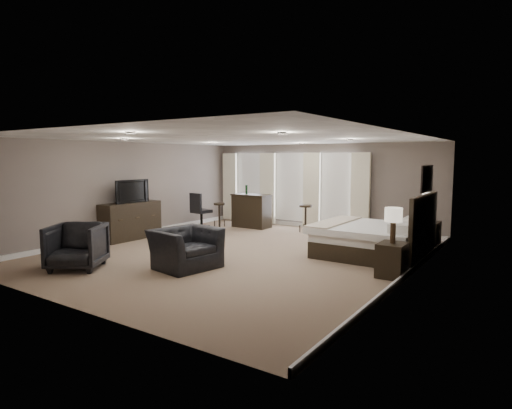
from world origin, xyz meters
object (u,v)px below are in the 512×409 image
Objects in this scene: armchair_far at (77,244)px; bar_stool_right at (306,218)px; nightstand_near at (392,260)px; tv at (130,200)px; desk_chair at (201,210)px; nightstand_far at (428,235)px; bar_counter at (252,211)px; dresser at (131,221)px; bar_stool_left at (219,215)px; armchair_near at (185,242)px; lamp_far at (429,207)px; lamp_near at (393,225)px; bed at (371,224)px.

bar_stool_right is (1.78, 6.25, -0.09)m from armchair_far.
nightstand_near is at bearing -4.92° from armchair_far.
tv reaches higher than armchair_far.
nightstand_far is at bearing -167.70° from desk_chair.
nightstand_near is 6.24m from bar_counter.
bar_stool_left is at bearing 76.93° from dresser.
nightstand_near is 0.83× the size of bar_stool_left.
lamp_far is at bearing -28.49° from armchair_near.
desk_chair is at bearing 160.94° from nightstand_near.
armchair_far is 0.89× the size of desk_chair.
bar_stool_right is at bearing 136.16° from lamp_near.
bed is 3.35× the size of nightstand_far.
bar_counter reaches higher than armchair_far.
nightstand_near is 0.94× the size of nightstand_far.
nightstand_near is 6.96m from tv.
bed is at bearing 178.63° from desk_chair.
bed is 2.26× the size of armchair_far.
lamp_near reaches higher than armchair_near.
lamp_near is (0.89, -1.45, 0.24)m from bed.
lamp_far is 0.91× the size of bar_stool_left.
dresser is 1.73× the size of armchair_far.
bed reaches higher than nightstand_far.
bar_counter is at bearing -175.39° from bar_stool_right.
dresser is 2.25× the size of bar_stool_left.
dresser reaches higher than nightstand_far.
bar_counter reaches higher than bar_stool_right.
dresser is (-6.92, -0.20, -0.46)m from lamp_near.
armchair_near is 1.22× the size of armchair_far.
tv is at bearing 76.81° from armchair_near.
bed is 1.75m from nightstand_near.
armchair_near is 1.49× the size of bar_stool_right.
desk_chair reaches higher than nightstand_near.
bar_counter is 1.50× the size of bar_stool_right.
tv is 0.88× the size of bar_counter.
tv is at bearing -155.86° from lamp_far.
armchair_near is 5.11m from bar_stool_left.
tv reaches higher than bar_stool_left.
bar_counter is at bearing 176.50° from nightstand_far.
armchair_far is 5.70m from bar_stool_left.
nightstand_far is 0.62× the size of tv.
desk_chair is (-1.29, 5.15, 0.06)m from armchair_far.
bar_counter is at bearing 29.71° from armchair_near.
nightstand_near is 0.91× the size of lamp_far.
bar_counter is (-0.04, 6.11, 0.03)m from armchair_far.
lamp_near is 0.81× the size of bar_stool_right.
armchair_near reaches higher than nightstand_near.
lamp_far is at bearing 1.47° from bar_stool_left.
dresser is 3.62m from armchair_near.
armchair_near is 2.12m from armchair_far.
desk_chair reaches higher than bar_stool_left.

